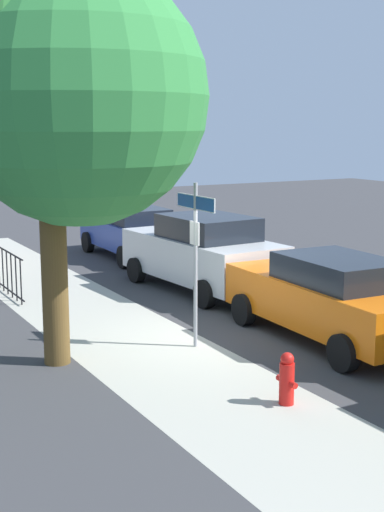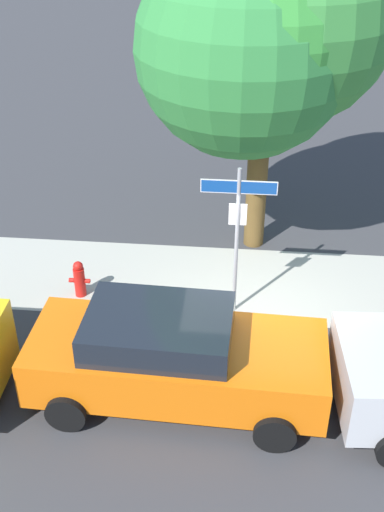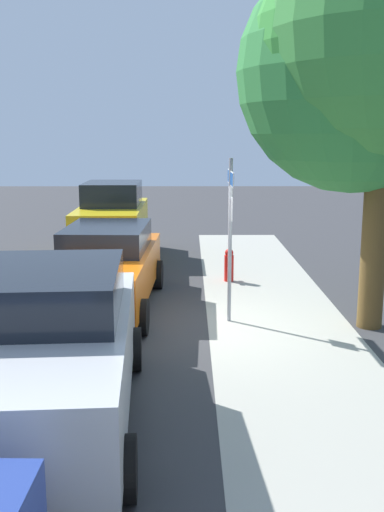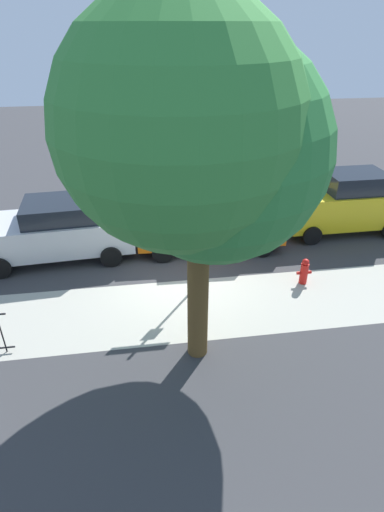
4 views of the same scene
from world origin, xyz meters
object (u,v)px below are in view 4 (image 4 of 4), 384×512
(car_yellow, at_px, (345,203))
(car_silver, at_px, (57,229))
(street_sign, at_px, (196,221))
(shade_tree, at_px, (197,137))
(car_orange, at_px, (211,223))
(fire_hydrant, at_px, (304,271))

(car_yellow, height_order, car_silver, car_yellow)
(street_sign, height_order, shade_tree, shade_tree)
(car_orange, height_order, fire_hydrant, car_orange)
(street_sign, relative_size, car_silver, 0.63)
(car_yellow, height_order, fire_hydrant, car_yellow)
(street_sign, distance_m, car_yellow, 6.43)
(car_yellow, relative_size, car_silver, 0.88)
(street_sign, relative_size, car_orange, 0.64)
(fire_hydrant, bearing_deg, street_sign, -3.72)
(shade_tree, xyz_separation_m, fire_hydrant, (-3.40, -2.06, -4.33))
(car_orange, bearing_deg, fire_hydrant, 132.14)
(street_sign, height_order, fire_hydrant, street_sign)
(street_sign, distance_m, car_silver, 4.74)
(car_silver, relative_size, fire_hydrant, 6.11)
(shade_tree, bearing_deg, car_orange, -104.69)
(street_sign, height_order, car_yellow, street_sign)
(car_orange, bearing_deg, shade_tree, 77.28)
(car_yellow, bearing_deg, street_sign, 26.39)
(shade_tree, bearing_deg, car_yellow, -139.57)
(shade_tree, distance_m, car_silver, 6.99)
(car_silver, distance_m, fire_hydrant, 7.47)
(shade_tree, distance_m, car_yellow, 8.71)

